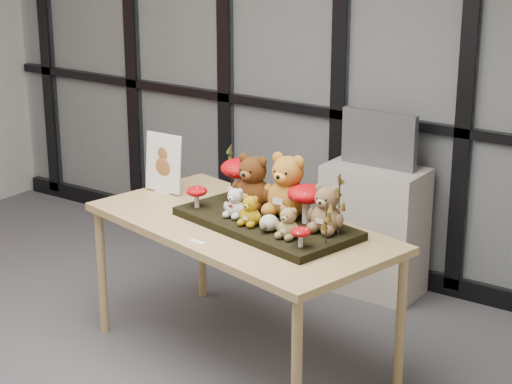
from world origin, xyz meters
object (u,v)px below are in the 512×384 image
Objects in this scene: bear_tan_back at (327,206)px; cabinet at (374,230)px; mushroom_front_right at (301,236)px; plush_cream_hedgehog at (269,222)px; sign_holder at (163,165)px; bear_brown_medium at (253,179)px; diorama_tray at (266,223)px; bear_white_bow at (235,201)px; mushroom_back_left at (241,177)px; mushroom_front_left at (197,196)px; display_table at (241,235)px; bear_beige_small at (288,221)px; mushroom_back_right at (307,202)px; bear_pooh_yellow at (288,182)px; monitor at (379,139)px; bear_small_yellow at (250,208)px.

cabinet is at bearing 118.51° from bear_tan_back.
cabinet is (-0.33, 1.40, -0.47)m from mushroom_front_right.
plush_cream_hedgehog is 0.27× the size of sign_holder.
bear_brown_medium is 0.64m from sign_holder.
bear_white_bow is (-0.15, -0.06, 0.11)m from diorama_tray.
mushroom_front_left is (-0.12, -0.24, -0.06)m from mushroom_back_left.
mushroom_front_right reaches higher than display_table.
bear_brown_medium is 0.16m from mushroom_back_left.
bear_brown_medium reaches higher than sign_holder.
display_table is 0.72m from sign_holder.
plush_cream_hedgehog is (0.26, -0.24, -0.12)m from bear_brown_medium.
bear_beige_small is 1.43m from cabinet.
mushroom_back_right is 1.73× the size of mushroom_front_left.
monitor is (-0.03, 1.07, -0.01)m from bear_pooh_yellow.
mushroom_back_right is (0.21, 0.19, 0.02)m from bear_small_yellow.
mushroom_front_left reaches higher than mushroom_front_right.
bear_beige_small is (0.18, -0.28, -0.09)m from bear_pooh_yellow.
mushroom_back_right is at bearing 11.53° from mushroom_front_left.
monitor is at bearing 90.00° from cabinet.
bear_tan_back is at bearing 22.83° from bear_white_bow.
bear_pooh_yellow reaches higher than bear_small_yellow.
bear_brown_medium is at bearing 150.63° from plush_cream_hedgehog.
bear_tan_back is 2.07× the size of mushroom_front_left.
bear_white_bow is at bearing -126.19° from bear_pooh_yellow.
bear_pooh_yellow reaches higher than display_table.
bear_brown_medium reaches higher than mushroom_back_left.
mushroom_front_right is (0.34, -0.22, 0.07)m from diorama_tray.
mushroom_back_left is 1.15× the size of mushroom_back_right.
diorama_tray is (0.14, 0.03, 0.09)m from display_table.
bear_beige_small is 0.14m from mushroom_front_right.
bear_tan_back is at bearing -14.77° from mushroom_back_left.
display_table is 0.32m from mushroom_front_left.
sign_holder reaches higher than bear_small_yellow.
diorama_tray is 1.96× the size of monitor.
bear_white_bow is at bearing -60.88° from mushroom_back_left.
bear_small_yellow is 0.26m from bear_beige_small.
bear_brown_medium is at bearing 159.11° from diorama_tray.
cabinet is (0.81, 1.03, -0.53)m from sign_holder.
plush_cream_hedgehog is at bearing -29.37° from bear_brown_medium.
mushroom_back_left is (-0.14, 0.25, 0.04)m from bear_white_bow.
cabinet is at bearing 50.40° from sign_holder.
mushroom_back_left is 1.04m from monitor.
bear_tan_back is (0.49, -0.08, -0.03)m from bear_brown_medium.
bear_white_bow is 0.80× the size of mushroom_back_right.
diorama_tray is 1.17× the size of cabinet.
bear_pooh_yellow is at bearing 130.38° from mushroom_front_right.
monitor reaches higher than bear_tan_back.
mushroom_back_right reaches higher than cabinet.
bear_small_yellow is 0.28m from mushroom_back_right.
display_table is 6.88× the size of bear_tan_back.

